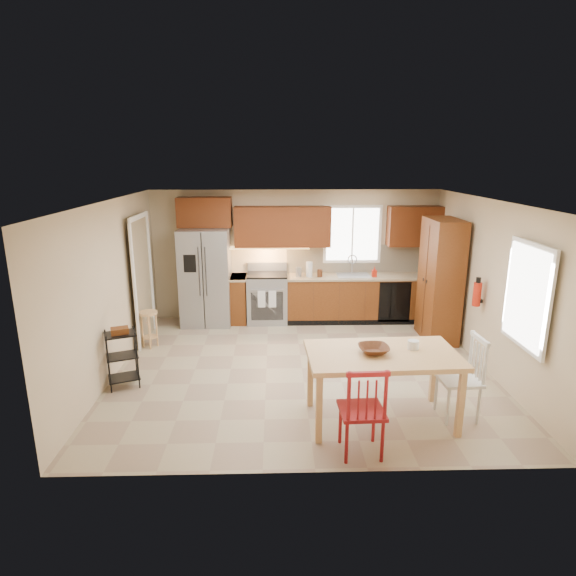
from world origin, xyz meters
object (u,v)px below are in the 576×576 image
at_px(soap_bottle, 374,272).
at_px(pantry, 440,280).
at_px(fire_extinguisher, 477,294).
at_px(chair_red, 362,409).
at_px(dining_table, 381,387).
at_px(table_bowl, 374,353).
at_px(table_jar, 413,347).
at_px(refrigerator, 206,277).
at_px(range_stove, 267,298).
at_px(utility_cart, 122,359).
at_px(chair_white, 459,378).
at_px(bar_stool, 150,329).

relative_size(soap_bottle, pantry, 0.09).
height_order(fire_extinguisher, chair_red, fire_extinguisher).
bearing_deg(dining_table, table_bowl, 177.52).
relative_size(soap_bottle, dining_table, 0.11).
height_order(chair_red, table_jar, chair_red).
bearing_deg(refrigerator, chair_red, -62.73).
height_order(soap_bottle, chair_red, soap_bottle).
relative_size(range_stove, dining_table, 0.52).
height_order(range_stove, chair_red, chair_red).
xyz_separation_m(fire_extinguisher, utility_cart, (-5.13, -0.68, -0.69)).
height_order(chair_white, utility_cart, chair_white).
height_order(chair_white, table_jar, chair_white).
distance_m(refrigerator, chair_red, 4.83).
distance_m(fire_extinguisher, chair_white, 1.90).
distance_m(chair_white, utility_cart, 4.41).
relative_size(fire_extinguisher, bar_stool, 0.58).
xyz_separation_m(soap_bottle, utility_cart, (-3.98, -2.63, -0.59)).
height_order(range_stove, utility_cart, range_stove).
xyz_separation_m(table_bowl, table_jar, (0.50, 0.11, 0.03)).
distance_m(bar_stool, utility_cart, 1.46).
height_order(refrigerator, chair_white, refrigerator).
xyz_separation_m(pantry, dining_table, (-1.57, -2.71, -0.62)).
xyz_separation_m(chair_red, table_jar, (0.74, 0.76, 0.39)).
bearing_deg(refrigerator, fire_extinguisher, -24.52).
height_order(dining_table, table_jar, table_jar).
bearing_deg(pantry, dining_table, -120.14).
distance_m(fire_extinguisher, table_bowl, 2.52).
relative_size(refrigerator, table_jar, 10.73).
relative_size(refrigerator, soap_bottle, 9.53).
bearing_deg(soap_bottle, refrigerator, 179.55).
relative_size(dining_table, bar_stool, 2.85).
distance_m(refrigerator, pantry, 4.23).
bearing_deg(utility_cart, bar_stool, 68.59).
bearing_deg(soap_bottle, utility_cart, -146.56).
height_order(dining_table, bar_stool, dining_table).
xyz_separation_m(pantry, table_jar, (-1.19, -2.60, -0.15)).
height_order(soap_bottle, dining_table, soap_bottle).
xyz_separation_m(refrigerator, utility_cart, (-0.80, -2.65, -0.50)).
bearing_deg(chair_red, fire_extinguisher, 44.92).
height_order(fire_extinguisher, chair_white, fire_extinguisher).
bearing_deg(pantry, table_bowl, -121.85).
distance_m(range_stove, pantry, 3.19).
distance_m(dining_table, chair_white, 0.96).
bearing_deg(chair_white, fire_extinguisher, -29.56).
xyz_separation_m(chair_white, table_bowl, (-1.06, -0.05, 0.35)).
distance_m(range_stove, chair_white, 4.34).
distance_m(soap_bottle, chair_white, 3.60).
height_order(pantry, dining_table, pantry).
bearing_deg(dining_table, range_stove, 108.39).
bearing_deg(range_stove, soap_bottle, -2.40).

